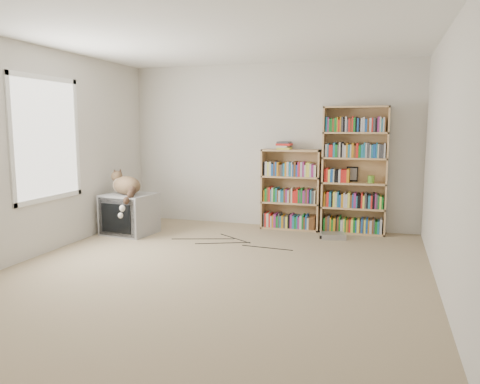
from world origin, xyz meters
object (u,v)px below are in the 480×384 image
(cat, at_px, (126,188))
(bookcase_short, at_px, (291,193))
(crt_tv, at_px, (130,214))
(dvd_player, at_px, (333,236))
(bookcase_tall, at_px, (354,174))

(cat, relative_size, bookcase_short, 0.61)
(crt_tv, bearing_deg, dvd_player, 18.02)
(bookcase_short, bearing_deg, bookcase_tall, -0.07)
(cat, relative_size, bookcase_tall, 0.40)
(cat, distance_m, dvd_player, 2.99)
(dvd_player, bearing_deg, cat, 179.53)
(cat, bearing_deg, crt_tv, 120.62)
(crt_tv, distance_m, cat, 0.40)
(cat, height_order, bookcase_tall, bookcase_tall)
(bookcase_tall, distance_m, bookcase_short, 0.98)
(crt_tv, xyz_separation_m, cat, (0.01, -0.10, 0.39))
(bookcase_short, bearing_deg, dvd_player, -33.73)
(crt_tv, distance_m, bookcase_short, 2.41)
(crt_tv, relative_size, bookcase_short, 0.61)
(bookcase_short, height_order, dvd_player, bookcase_short)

